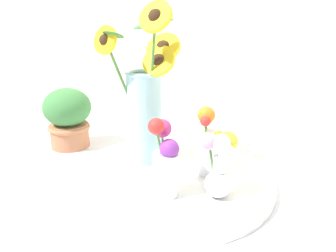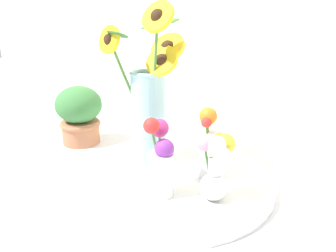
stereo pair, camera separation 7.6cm
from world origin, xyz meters
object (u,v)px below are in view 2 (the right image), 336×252
serving_tray (168,179)px  mason_jar_sunflowers (149,101)px  vase_small_back (211,148)px  potted_plant (79,114)px  vase_small_center (160,160)px  vase_bulb_right (216,166)px

serving_tray → mason_jar_sunflowers: (-0.10, 0.04, 0.17)m
serving_tray → mason_jar_sunflowers: bearing=157.0°
serving_tray → vase_small_back: vase_small_back is taller
potted_plant → mason_jar_sunflowers: bearing=3.5°
vase_small_center → vase_small_back: bearing=78.4°
mason_jar_sunflowers → vase_bulb_right: (0.25, -0.06, -0.09)m
mason_jar_sunflowers → vase_bulb_right: 0.27m
vase_small_center → vase_small_back: size_ratio=1.07×
serving_tray → vase_small_center: vase_small_center is taller
vase_small_back → potted_plant: bearing=-174.1°
serving_tray → vase_small_center: (0.04, -0.08, 0.09)m
mason_jar_sunflowers → potted_plant: bearing=-176.5°
mason_jar_sunflowers → vase_small_back: (0.18, 0.03, -0.10)m
vase_bulb_right → vase_small_center: bearing=-148.7°
vase_bulb_right → serving_tray: bearing=173.7°
serving_tray → vase_bulb_right: bearing=-6.3°
mason_jar_sunflowers → vase_bulb_right: bearing=-13.4°
mason_jar_sunflowers → potted_plant: 0.31m
serving_tray → potted_plant: (-0.39, 0.02, 0.09)m
potted_plant → vase_small_back: bearing=5.9°
vase_small_back → potted_plant: size_ratio=0.88×
serving_tray → vase_small_back: 0.13m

